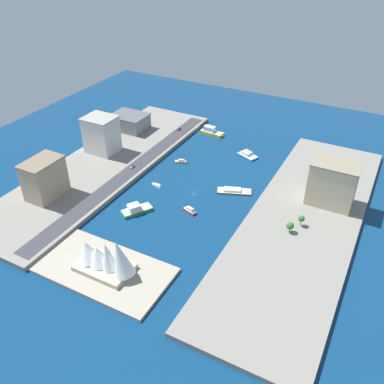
# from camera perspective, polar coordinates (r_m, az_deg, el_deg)

# --- Properties ---
(ground_plane) EXTENTS (440.00, 440.00, 0.00)m
(ground_plane) POSITION_cam_1_polar(r_m,az_deg,el_deg) (306.96, 0.27, 0.01)
(ground_plane) COLOR navy
(quay_west) EXTENTS (70.00, 240.00, 3.32)m
(quay_west) POSITION_cam_1_polar(r_m,az_deg,el_deg) (284.54, 15.13, -4.02)
(quay_west) COLOR gray
(quay_west) RESTS_ON ground_plane
(quay_east) EXTENTS (70.00, 240.00, 3.32)m
(quay_east) POSITION_cam_1_polar(r_m,az_deg,el_deg) (346.23, -11.89, 3.77)
(quay_east) COLOR gray
(quay_east) RESTS_ON ground_plane
(peninsula_point) EXTENTS (76.79, 41.79, 2.00)m
(peninsula_point) POSITION_cam_1_polar(r_m,az_deg,el_deg) (246.72, -11.96, -10.56)
(peninsula_point) COLOR #A89E89
(peninsula_point) RESTS_ON ground_plane
(road_strip) EXTENTS (12.68, 228.00, 0.15)m
(road_strip) POSITION_cam_1_polar(r_m,az_deg,el_deg) (331.05, -8.40, 3.03)
(road_strip) COLOR #38383D
(road_strip) RESTS_ON quay_east
(catamaran_blue) EXTENTS (19.63, 15.30, 4.09)m
(catamaran_blue) POSITION_cam_1_polar(r_m,az_deg,el_deg) (357.00, 7.69, 5.15)
(catamaran_blue) COLOR blue
(catamaran_blue) RESTS_ON ground_plane
(water_taxi_orange) EXTENTS (10.53, 6.25, 2.90)m
(water_taxi_orange) POSITION_cam_1_polar(r_m,az_deg,el_deg) (344.62, -1.56, 4.27)
(water_taxi_orange) COLOR orange
(water_taxi_orange) RESTS_ON ground_plane
(ferry_green_doubledeck) EXTENTS (18.71, 22.68, 6.63)m
(ferry_green_doubledeck) POSITION_cam_1_polar(r_m,az_deg,el_deg) (287.47, -7.75, -2.41)
(ferry_green_doubledeck) COLOR #2D8C4C
(ferry_green_doubledeck) RESTS_ON ground_plane
(ferry_yellow_fast) EXTENTS (24.40, 9.77, 7.44)m
(ferry_yellow_fast) POSITION_cam_1_polar(r_m,az_deg,el_deg) (392.45, 2.71, 8.38)
(ferry_yellow_fast) COLOR yellow
(ferry_yellow_fast) RESTS_ON ground_plane
(barge_flat_brown) EXTENTS (27.02, 17.17, 2.75)m
(barge_flat_brown) POSITION_cam_1_polar(r_m,az_deg,el_deg) (308.05, 5.82, 0.18)
(barge_flat_brown) COLOR brown
(barge_flat_brown) RESTS_ON ground_plane
(tugboat_red) EXTENTS (11.63, 6.41, 4.14)m
(tugboat_red) POSITION_cam_1_polar(r_m,az_deg,el_deg) (285.23, -0.34, -2.57)
(tugboat_red) COLOR red
(tugboat_red) RESTS_ON ground_plane
(sailboat_small_white) EXTENTS (10.42, 4.77, 9.38)m
(sailboat_small_white) POSITION_cam_1_polar(r_m,az_deg,el_deg) (314.01, -4.88, 0.93)
(sailboat_small_white) COLOR white
(sailboat_small_white) RESTS_ON ground_plane
(hotel_broad_white) EXTENTS (25.61, 22.42, 31.05)m
(hotel_broad_white) POSITION_cam_1_polar(r_m,az_deg,el_deg) (357.41, -12.45, 7.81)
(hotel_broad_white) COLOR silver
(hotel_broad_white) RESTS_ON quay_east
(apartment_midrise_tan) EXTENTS (19.21, 28.86, 28.41)m
(apartment_midrise_tan) POSITION_cam_1_polar(r_m,az_deg,el_deg) (308.00, -19.78, 1.79)
(apartment_midrise_tan) COLOR tan
(apartment_midrise_tan) RESTS_ON quay_east
(warehouse_low_gray) EXTENTS (33.08, 25.88, 14.14)m
(warehouse_low_gray) POSITION_cam_1_polar(r_m,az_deg,el_deg) (397.99, -8.65, 9.62)
(warehouse_low_gray) COLOR gray
(warehouse_low_gray) RESTS_ON quay_east
(office_block_beige) EXTENTS (31.93, 21.55, 31.76)m
(office_block_beige) POSITION_cam_1_polar(r_m,az_deg,el_deg) (297.13, 18.93, 1.13)
(office_block_beige) COLOR #C6B793
(office_block_beige) RESTS_ON quay_west
(sedan_silver) EXTENTS (1.99, 4.87, 1.72)m
(sedan_silver) POSITION_cam_1_polar(r_m,az_deg,el_deg) (334.18, -8.26, 3.54)
(sedan_silver) COLOR black
(sedan_silver) RESTS_ON road_strip
(pickup_red) EXTENTS (1.86, 5.13, 1.67)m
(pickup_red) POSITION_cam_1_polar(r_m,az_deg,el_deg) (393.69, -1.81, 8.74)
(pickup_red) COLOR black
(pickup_red) RESTS_ON road_strip
(traffic_light_waterfront) EXTENTS (0.36, 0.36, 6.50)m
(traffic_light_waterfront) POSITION_cam_1_polar(r_m,az_deg,el_deg) (327.28, -7.10, 3.62)
(traffic_light_waterfront) COLOR black
(traffic_light_waterfront) RESTS_ON quay_east
(opera_landmark) EXTENTS (39.29, 20.34, 25.94)m
(opera_landmark) POSITION_cam_1_polar(r_m,az_deg,el_deg) (238.85, -11.98, -8.87)
(opera_landmark) COLOR #BCAD93
(opera_landmark) RESTS_ON peninsula_point
(park_tree_cluster) EXTENTS (9.02, 14.57, 7.74)m
(park_tree_cluster) POSITION_cam_1_polar(r_m,az_deg,el_deg) (270.75, 14.05, -4.19)
(park_tree_cluster) COLOR brown
(park_tree_cluster) RESTS_ON quay_west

